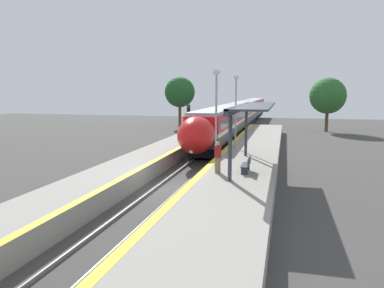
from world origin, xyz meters
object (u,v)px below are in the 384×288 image
platform_bench (247,164)px  person_waiting (218,157)px  train (242,113)px  lamppost_mid (236,108)px  railway_signal (189,123)px  lamppost_near (216,114)px

platform_bench → person_waiting: size_ratio=0.90×
person_waiting → train: bearing=94.3°
person_waiting → lamppost_mid: 9.52m
train → person_waiting: (2.78, -36.57, -0.28)m
train → lamppost_mid: lamppost_mid is taller
railway_signal → platform_bench: bearing=-62.2°
platform_bench → lamppost_mid: (-1.82, 8.72, 2.79)m
platform_bench → lamppost_near: (-1.82, 0.17, 2.79)m
person_waiting → lamppost_near: lamppost_near is taller
train → railway_signal: size_ratio=14.78×
train → person_waiting: bearing=-85.7°
railway_signal → lamppost_mid: 6.59m
railway_signal → lamppost_mid: (4.91, -4.07, 1.64)m
platform_bench → person_waiting: person_waiting is taller
platform_bench → lamppost_near: size_ratio=0.28×
platform_bench → train: bearing=96.9°
railway_signal → lamppost_near: bearing=-68.7°
person_waiting → platform_bench: bearing=17.8°
train → person_waiting: size_ratio=36.02×
railway_signal → lamppost_near: size_ratio=0.76×
railway_signal → lamppost_mid: bearing=-39.6°
lamppost_near → lamppost_mid: (0.00, 8.55, 0.00)m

